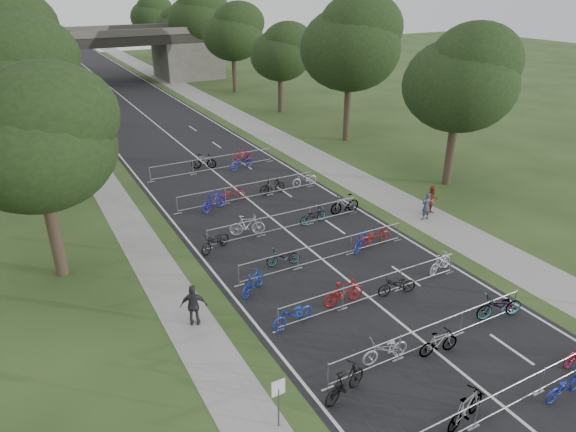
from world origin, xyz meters
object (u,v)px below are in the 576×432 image
park_sign (278,395)px  bike_2 (565,385)px  pedestrian_b (432,200)px  pedestrian_a (426,206)px  overpass_bridge (103,57)px  pedestrian_c (194,306)px  bike_1 (466,409)px

park_sign → bike_2: park_sign is taller
pedestrian_b → pedestrian_a: bearing=-144.2°
overpass_bridge → pedestrian_c: size_ratio=17.18×
bike_2 → pedestrian_a: (5.64, 12.81, 0.35)m
park_sign → pedestrian_c: bearing=94.8°
bike_1 → pedestrian_b: bearing=-51.6°
overpass_bridge → bike_2: size_ratio=16.75×
bike_1 → pedestrian_b: 16.16m
pedestrian_a → bike_2: bearing=67.7°
overpass_bridge → pedestrian_a: overpass_bridge is taller
pedestrian_c → bike_1: bearing=146.9°
park_sign → pedestrian_c: (-0.52, 6.21, -0.37)m
bike_2 → pedestrian_c: size_ratio=1.03×
park_sign → bike_2: bearing=-21.4°
pedestrian_a → pedestrian_c: size_ratio=0.93×
bike_1 → pedestrian_c: 10.57m
pedestrian_a → pedestrian_c: pedestrian_c is taller
bike_1 → pedestrian_c: bearing=20.3°
bike_1 → bike_2: 3.80m
pedestrian_c → pedestrian_a: bearing=-144.0°
bike_1 → pedestrian_c: pedestrian_c is taller
bike_1 → pedestrian_a: size_ratio=1.16×
pedestrian_a → pedestrian_b: 1.01m
pedestrian_b → pedestrian_c: pedestrian_c is taller
park_sign → pedestrian_c: 6.25m
bike_2 → pedestrian_a: bearing=-24.2°
bike_1 → overpass_bridge: bearing=-13.7°
park_sign → pedestrian_b: (15.41, 9.80, -0.41)m
park_sign → pedestrian_a: (14.52, 9.33, -0.43)m
overpass_bridge → bike_2: 65.58m
pedestrian_a → pedestrian_c: bearing=13.2°
bike_1 → bike_2: bearing=-114.2°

